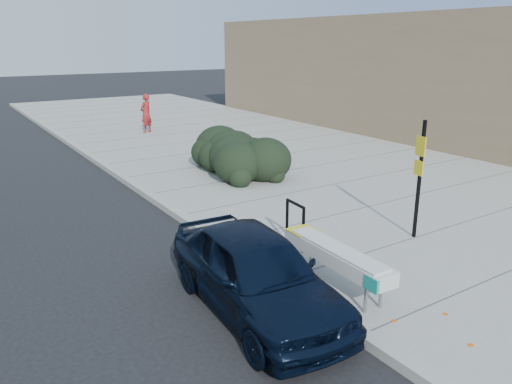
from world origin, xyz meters
TOP-DOWN VIEW (x-y plane):
  - ground at (0.00, 0.00)m, footprint 120.00×120.00m
  - sidewalk_near at (5.60, 5.00)m, footprint 11.20×50.00m
  - curb_near at (0.00, 5.00)m, footprint 0.22×50.00m
  - bench at (0.60, -0.70)m, footprint 0.58×2.36m
  - bike_rack at (1.05, 1.01)m, footprint 0.11×0.65m
  - sign_post at (3.48, 0.06)m, footprint 0.12×0.28m
  - hedge at (3.33, 7.00)m, footprint 2.82×4.27m
  - sedan_navy at (-0.80, -0.40)m, footprint 1.88×4.04m
  - pedestrian at (3.45, 14.97)m, footprint 0.75×0.66m

SIDE VIEW (x-z plane):
  - ground at x=0.00m, z-range 0.00..0.00m
  - sidewalk_near at x=5.60m, z-range 0.00..0.15m
  - curb_near at x=0.00m, z-range 0.00..0.17m
  - sedan_navy at x=-0.80m, z-range 0.00..1.34m
  - bench at x=0.60m, z-range 0.36..1.06m
  - bike_rack at x=1.05m, z-range 0.25..1.19m
  - hedge at x=3.33m, z-range 0.15..1.62m
  - pedestrian at x=3.45m, z-range 0.15..1.86m
  - sign_post at x=3.48m, z-range 0.32..2.80m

